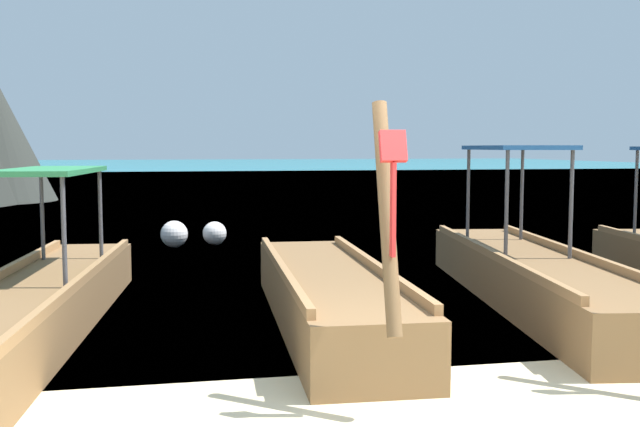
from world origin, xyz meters
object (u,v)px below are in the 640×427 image
at_px(longtail_boat_violet_ribbon, 533,276).
at_px(mooring_buoy_near, 215,233).
at_px(longtail_boat_turquoise_ribbon, 34,306).
at_px(mooring_buoy_far, 174,234).
at_px(longtail_boat_red_ribbon, 328,296).

bearing_deg(longtail_boat_violet_ribbon, mooring_buoy_near, 119.25).
xyz_separation_m(longtail_boat_turquoise_ribbon, mooring_buoy_near, (2.36, 7.36, -0.10)).
height_order(longtail_boat_turquoise_ribbon, mooring_buoy_far, longtail_boat_turquoise_ribbon).
height_order(longtail_boat_violet_ribbon, mooring_buoy_near, longtail_boat_violet_ribbon).
bearing_deg(longtail_boat_violet_ribbon, mooring_buoy_far, 125.29).
relative_size(longtail_boat_turquoise_ribbon, mooring_buoy_far, 13.52).
relative_size(longtail_boat_violet_ribbon, mooring_buoy_near, 14.26).
relative_size(longtail_boat_turquoise_ribbon, longtail_boat_red_ribbon, 1.29).
height_order(longtail_boat_turquoise_ribbon, mooring_buoy_near, longtail_boat_turquoise_ribbon).
bearing_deg(longtail_boat_red_ribbon, longtail_boat_turquoise_ribbon, 179.40).
xyz_separation_m(mooring_buoy_near, mooring_buoy_far, (-0.84, -0.23, 0.03)).
distance_m(longtail_boat_turquoise_ribbon, mooring_buoy_far, 7.30).
height_order(mooring_buoy_near, mooring_buoy_far, mooring_buoy_far).
distance_m(longtail_boat_turquoise_ribbon, mooring_buoy_near, 7.73).
height_order(longtail_boat_red_ribbon, mooring_buoy_near, longtail_boat_red_ribbon).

